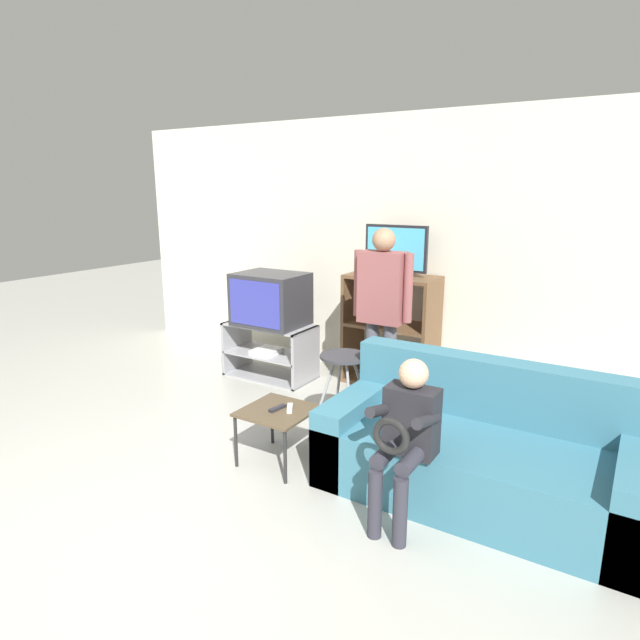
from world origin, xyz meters
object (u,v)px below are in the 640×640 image
object	(u,v)px
remote_control_white	(290,408)
person_standing_adult	(382,303)
snack_table	(278,416)
person_seated_child	(406,431)
remote_control_black	(278,408)
television_main	(271,299)
television_flat	(396,252)
couch	(480,454)
folding_stool	(344,370)
tv_stand	(270,351)
media_shelf	(391,329)

from	to	relation	value
remote_control_white	person_standing_adult	xyz separation A→B (m)	(0.14, 1.16, 0.55)
snack_table	person_seated_child	size ratio (longest dim) A/B	0.48
remote_control_black	person_standing_adult	distance (m)	1.35
television_main	television_flat	xyz separation A→B (m)	(1.14, 0.47, 0.50)
person_standing_adult	couch	bearing A→B (deg)	-38.09
folding_stool	person_seated_child	xyz separation A→B (m)	(0.84, -0.77, 0.02)
person_standing_adult	person_seated_child	distance (m)	1.66
person_seated_child	television_flat	bearing A→B (deg)	115.99
couch	television_main	bearing A→B (deg)	156.19
folding_stool	person_standing_adult	bearing A→B (deg)	88.35
television_main	remote_control_white	bearing A→B (deg)	-49.14
remote_control_black	remote_control_white	bearing A→B (deg)	42.63
snack_table	folding_stool	bearing A→B (deg)	71.91
tv_stand	person_standing_adult	bearing A→B (deg)	-8.01
television_flat	remote_control_black	distance (m)	2.09
media_shelf	person_seated_child	xyz separation A→B (m)	(1.02, -2.05, 0.02)
couch	person_standing_adult	world-z (taller)	person_standing_adult
person_standing_adult	tv_stand	bearing A→B (deg)	171.99
folding_stool	couch	distance (m)	1.19
television_main	remote_control_black	world-z (taller)	television_main
tv_stand	remote_control_white	world-z (taller)	tv_stand
television_main	couch	xyz separation A→B (m)	(2.43, -1.07, -0.54)
folding_stool	person_seated_child	distance (m)	1.14
folding_stool	couch	bearing A→B (deg)	-12.86
tv_stand	media_shelf	size ratio (longest dim) A/B	0.84
snack_table	couch	world-z (taller)	couch
television_main	television_flat	distance (m)	1.33
media_shelf	person_standing_adult	distance (m)	0.80
television_main	television_flat	world-z (taller)	television_flat
folding_stool	remote_control_black	bearing A→B (deg)	-108.24
couch	person_seated_child	world-z (taller)	person_seated_child
remote_control_black	couch	distance (m)	1.37
television_main	person_seated_child	xyz separation A→B (m)	(2.14, -1.59, -0.24)
remote_control_black	remote_control_white	distance (m)	0.09
tv_stand	television_main	distance (m)	0.54
television_flat	television_main	bearing A→B (deg)	-157.65
folding_stool	tv_stand	bearing A→B (deg)	148.70
tv_stand	folding_stool	xyz separation A→B (m)	(1.32, -0.80, 0.28)
remote_control_black	remote_control_white	world-z (taller)	same
remote_control_white	person_seated_child	xyz separation A→B (m)	(0.96, -0.23, 0.16)
television_main	couch	bearing A→B (deg)	-23.81
snack_table	remote_control_black	world-z (taller)	remote_control_black
television_main	remote_control_black	xyz separation A→B (m)	(1.11, -1.41, -0.41)
media_shelf	person_standing_adult	xyz separation A→B (m)	(0.21, -0.66, 0.41)
tv_stand	remote_control_black	bearing A→B (deg)	-51.19
media_shelf	person_seated_child	size ratio (longest dim) A/B	1.12
television_flat	person_standing_adult	world-z (taller)	person_standing_adult
folding_stool	person_seated_child	size ratio (longest dim) A/B	0.69
television_main	person_standing_adult	world-z (taller)	person_standing_adult
media_shelf	tv_stand	bearing A→B (deg)	-157.45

